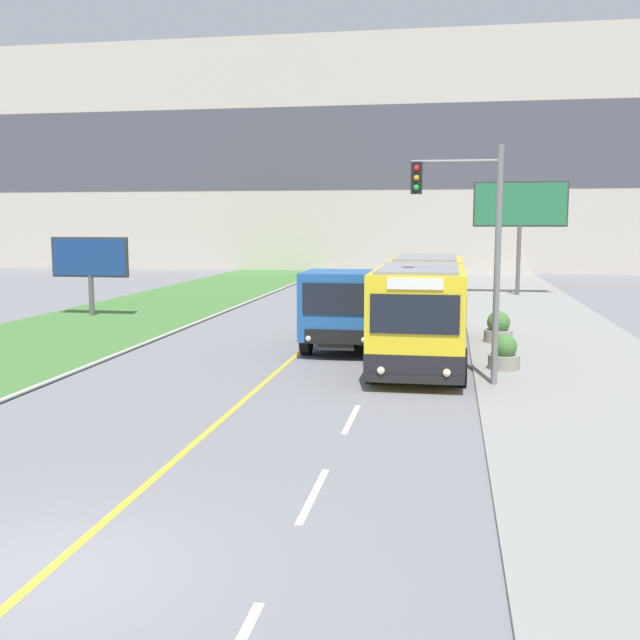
{
  "coord_description": "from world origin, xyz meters",
  "views": [
    {
      "loc": [
        4.76,
        -7.85,
        4.24
      ],
      "look_at": [
        1.1,
        13.37,
        1.4
      ],
      "focal_mm": 42.0,
      "sensor_mm": 36.0,
      "label": 1
    }
  ],
  "objects": [
    {
      "name": "car_distant",
      "position": [
        3.62,
        36.2,
        0.69
      ],
      "size": [
        1.8,
        4.3,
        1.45
      ],
      "color": "silver",
      "rests_on": "ground_plane"
    },
    {
      "name": "lane_marking_centre",
      "position": [
        0.38,
        2.37,
        0.0
      ],
      "size": [
        2.88,
        140.0,
        0.01
      ],
      "color": "gold",
      "rests_on": "ground_plane"
    },
    {
      "name": "billboard_small",
      "position": [
        -11.11,
        23.45,
        2.53
      ],
      "size": [
        3.59,
        0.24,
        3.55
      ],
      "color": "#59595B",
      "rests_on": "ground_plane"
    },
    {
      "name": "dump_truck",
      "position": [
        1.43,
        16.46,
        1.35
      ],
      "size": [
        2.54,
        6.89,
        2.67
      ],
      "color": "black",
      "rests_on": "ground_plane"
    },
    {
      "name": "apartment_block_background",
      "position": [
        0.0,
        59.67,
        9.89
      ],
      "size": [
        80.0,
        8.04,
        19.78
      ],
      "color": "beige",
      "rests_on": "ground_plane"
    },
    {
      "name": "ground_plane",
      "position": [
        0.0,
        0.0,
        0.0
      ],
      "size": [
        300.0,
        300.0,
        0.0
      ],
      "primitive_type": "plane",
      "color": "slate"
    },
    {
      "name": "planter_round_second",
      "position": [
        6.5,
        18.56,
        0.55
      ],
      "size": [
        0.99,
        0.99,
        1.08
      ],
      "color": "gray",
      "rests_on": "sidewalk_right"
    },
    {
      "name": "planter_round_near",
      "position": [
        6.36,
        13.63,
        0.52
      ],
      "size": [
        0.89,
        0.89,
        1.0
      ],
      "color": "gray",
      "rests_on": "sidewalk_right"
    },
    {
      "name": "traffic_light_mast",
      "position": [
        5.33,
        11.51,
        3.89
      ],
      "size": [
        2.28,
        0.32,
        6.13
      ],
      "color": "slate",
      "rests_on": "ground_plane"
    },
    {
      "name": "city_bus",
      "position": [
        3.96,
        16.05,
        1.53
      ],
      "size": [
        2.63,
        11.56,
        3.0
      ],
      "color": "yellow",
      "rests_on": "ground_plane"
    },
    {
      "name": "billboard_large",
      "position": [
        8.66,
        36.08,
        4.97
      ],
      "size": [
        5.21,
        0.24,
        6.47
      ],
      "color": "#59595B",
      "rests_on": "ground_plane"
    }
  ]
}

